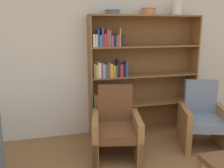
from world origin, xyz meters
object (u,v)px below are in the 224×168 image
Objects in this scene: bowl_terracotta at (113,12)px; armchair_cushioned at (203,119)px; bookshelf at (134,77)px; footstool at (219,165)px; armchair_leather at (116,128)px; vase_tall at (177,8)px; bowl_copper at (148,11)px.

armchair_cushioned is (1.22, -0.67, -1.57)m from bowl_terracotta.
bookshelf reaches higher than footstool.
bowl_terracotta reaches higher than armchair_cushioned.
bowl_terracotta is 0.62× the size of footstool.
footstool is at bearing 141.71° from armchair_leather.
armchair_leather is 1.35m from armchair_cushioned.
armchair_cushioned is at bearing -38.75° from bookshelf.
armchair_cushioned is 2.54× the size of footstool.
bowl_terracotta reaches higher than bookshelf.
armchair_cushioned reaches higher than footstool.
armchair_leather reaches higher than footstool.
bowl_copper is at bearing 180.00° from vase_tall.
bookshelf is at bearing -20.39° from armchair_cushioned.
footstool is at bearing 83.33° from armchair_cushioned.
vase_tall is at bearing -139.12° from armchair_leather.
bowl_terracotta is 1.02× the size of bowl_copper.
bookshelf is at bearing 178.47° from vase_tall.
vase_tall reaches higher than footstool.
armchair_cushioned is (0.86, -0.69, -0.55)m from bookshelf.
bookshelf is 5.16× the size of footstool.
armchair_cushioned is at bearing -168.66° from armchair_leather.
bowl_copper is 0.49m from vase_tall.
armchair_leather and armchair_cushioned have the same top height.
footstool is (0.17, -1.70, -1.69)m from bowl_copper.
footstool is (0.75, -1.70, -1.67)m from bowl_terracotta.
bowl_copper is at bearing 95.74° from footstool.
armchair_cushioned is at bearing -28.79° from bowl_terracotta.
armchair_leather is at bearing -125.21° from bookshelf.
bowl_terracotta is 1.07m from vase_tall.
vase_tall reaches higher than armchair_leather.
vase_tall reaches higher than bowl_copper.
vase_tall reaches higher than bookshelf.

